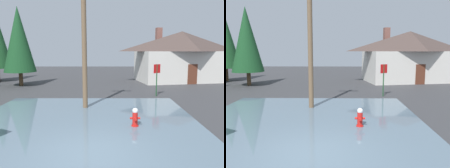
% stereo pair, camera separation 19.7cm
% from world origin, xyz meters
% --- Properties ---
extents(ground_plane, '(80.00, 80.00, 0.10)m').
position_xyz_m(ground_plane, '(0.00, 0.00, -0.05)').
color(ground_plane, '#38383A').
extents(flood_puddle, '(10.73, 12.56, 0.07)m').
position_xyz_m(flood_puddle, '(-0.58, 2.14, 0.04)').
color(flood_puddle, slate).
rests_on(flood_puddle, ground).
extents(fire_hydrant, '(0.45, 0.38, 0.89)m').
position_xyz_m(fire_hydrant, '(1.76, 2.62, 0.44)').
color(fire_hydrant, red).
rests_on(fire_hydrant, ground).
extents(utility_pole, '(1.60, 0.28, 8.16)m').
position_xyz_m(utility_pole, '(-0.81, 5.90, 4.26)').
color(utility_pole, brown).
rests_on(utility_pole, ground).
extents(stop_sign_far, '(0.59, 0.37, 2.39)m').
position_xyz_m(stop_sign_far, '(4.02, 9.47, 1.69)').
color(stop_sign_far, '#1E4C28').
rests_on(stop_sign_far, ground).
extents(house, '(10.76, 7.07, 5.80)m').
position_xyz_m(house, '(8.32, 17.88, 2.80)').
color(house, beige).
rests_on(house, ground).
extents(pine_tree_mid_left, '(2.96, 2.96, 7.41)m').
position_xyz_m(pine_tree_mid_left, '(-7.98, 14.52, 4.36)').
color(pine_tree_mid_left, '#4C3823').
rests_on(pine_tree_mid_left, ground).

